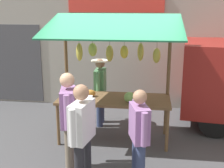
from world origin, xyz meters
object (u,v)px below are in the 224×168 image
at_px(shopper_with_shopping_bag, 139,133).
at_px(market_stall, 114,65).
at_px(shopper_in_striped_shirt, 82,131).
at_px(vendor_with_sunhat, 100,87).
at_px(shopper_in_grey_tee, 69,116).

bearing_deg(shopper_with_shopping_bag, market_stall, 3.59).
bearing_deg(shopper_in_striped_shirt, shopper_with_shopping_bag, -62.80).
height_order(market_stall, shopper_in_striped_shirt, market_stall).
relative_size(vendor_with_sunhat, shopper_in_grey_tee, 0.91).
relative_size(market_stall, shopper_with_shopping_bag, 1.65).
xyz_separation_m(shopper_in_grey_tee, shopper_with_shopping_bag, (-1.13, 0.25, -0.11)).
bearing_deg(shopper_in_striped_shirt, shopper_in_grey_tee, 45.37).
distance_m(shopper_in_striped_shirt, shopper_with_shopping_bag, 0.83).
height_order(market_stall, vendor_with_sunhat, market_stall).
xyz_separation_m(vendor_with_sunhat, shopper_in_striped_shirt, (-0.17, 2.52, 0.05)).
bearing_deg(market_stall, vendor_with_sunhat, -60.58).
height_order(market_stall, shopper_with_shopping_bag, market_stall).
distance_m(market_stall, vendor_with_sunhat, 1.05).
height_order(market_stall, shopper_in_grey_tee, market_stall).
bearing_deg(shopper_with_shopping_bag, shopper_in_striped_shirt, 90.19).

